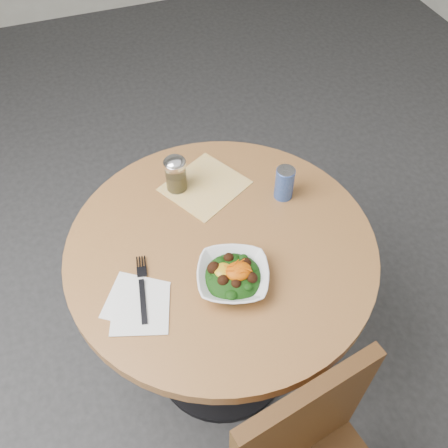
{
  "coord_description": "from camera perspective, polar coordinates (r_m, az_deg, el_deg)",
  "views": [
    {
      "loc": [
        -0.29,
        -0.83,
        1.89
      ],
      "look_at": [
        0.02,
        0.02,
        0.81
      ],
      "focal_mm": 40.0,
      "sensor_mm": 36.0,
      "label": 1
    }
  ],
  "objects": [
    {
      "name": "cloth_napkin",
      "position": [
        1.59,
        -2.19,
        4.37
      ],
      "size": [
        0.3,
        0.29,
        0.0
      ],
      "primitive_type": "cube",
      "rotation": [
        0.0,
        0.0,
        0.5
      ],
      "color": "orange",
      "rests_on": "table"
    },
    {
      "name": "salad_bowl",
      "position": [
        1.34,
        1.03,
        -5.99
      ],
      "size": [
        0.25,
        0.25,
        0.07
      ],
      "color": "white",
      "rests_on": "table"
    },
    {
      "name": "table",
      "position": [
        1.6,
        -0.3,
        -6.66
      ],
      "size": [
        0.9,
        0.9,
        0.75
      ],
      "color": "black",
      "rests_on": "ground"
    },
    {
      "name": "beverage_can",
      "position": [
        1.53,
        6.92,
        4.67
      ],
      "size": [
        0.06,
        0.06,
        0.11
      ],
      "color": "navy",
      "rests_on": "table"
    },
    {
      "name": "paper_napkins",
      "position": [
        1.34,
        -9.79,
        -9.08
      ],
      "size": [
        0.21,
        0.23,
        0.0
      ],
      "color": "white",
      "rests_on": "table"
    },
    {
      "name": "ground",
      "position": [
        2.08,
        -0.23,
        -15.04
      ],
      "size": [
        6.0,
        6.0,
        0.0
      ],
      "primitive_type": "plane",
      "color": "#2B2B2D",
      "rests_on": "ground"
    },
    {
      "name": "spice_shaker",
      "position": [
        1.55,
        -5.54,
        5.71
      ],
      "size": [
        0.07,
        0.07,
        0.12
      ],
      "color": "silver",
      "rests_on": "table"
    },
    {
      "name": "fork",
      "position": [
        1.36,
        -9.32,
        -7.02
      ],
      "size": [
        0.06,
        0.21,
        0.0
      ],
      "color": "black",
      "rests_on": "table"
    }
  ]
}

